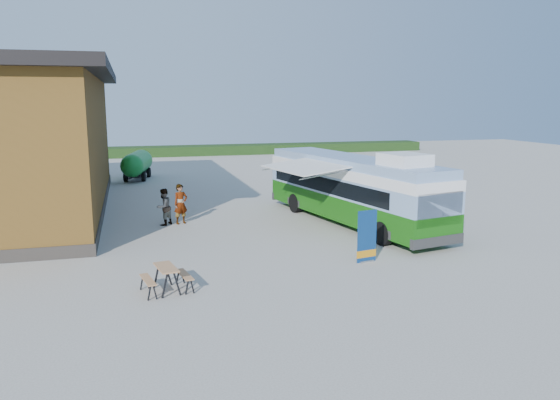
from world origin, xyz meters
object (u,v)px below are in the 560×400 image
object	(u,v)px
bus	(352,187)
slurry_tanker	(137,164)
person_a	(181,204)
person_b	(164,207)
banner	(367,241)
picnic_table	(166,273)

from	to	relation	value
bus	slurry_tanker	size ratio (longest dim) A/B	2.23
slurry_tanker	bus	bearing A→B (deg)	-50.21
person_a	person_b	bearing A→B (deg)	162.69
banner	slurry_tanker	world-z (taller)	slurry_tanker
picnic_table	slurry_tanker	world-z (taller)	slurry_tanker
banner	person_a	bearing A→B (deg)	114.57
bus	person_b	xyz separation A→B (m)	(-8.68, 2.10, -0.89)
slurry_tanker	banner	bearing A→B (deg)	-60.53
banner	person_a	world-z (taller)	banner
bus	picnic_table	bearing A→B (deg)	-153.12
person_a	slurry_tanker	distance (m)	16.03
person_a	bus	bearing A→B (deg)	-37.37
person_a	person_b	distance (m)	0.81
picnic_table	person_b	bearing A→B (deg)	76.19
person_b	picnic_table	bearing A→B (deg)	42.55
person_a	picnic_table	bearing A→B (deg)	-120.04
banner	slurry_tanker	size ratio (longest dim) A/B	0.35
slurry_tanker	picnic_table	bearing A→B (deg)	-77.26
bus	banner	bearing A→B (deg)	-119.34
picnic_table	person_a	world-z (taller)	person_a
picnic_table	person_a	size ratio (longest dim) A/B	0.84
picnic_table	person_b	size ratio (longest dim) A/B	0.92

